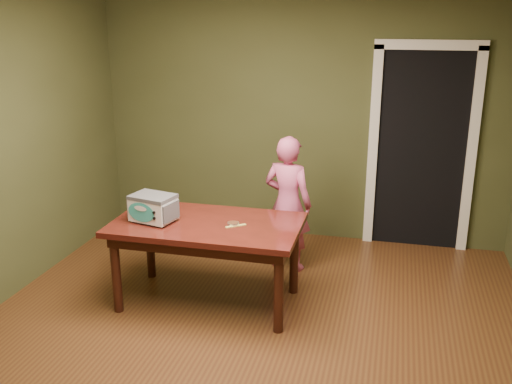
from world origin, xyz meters
TOP-DOWN VIEW (x-y plane):
  - floor at (0.00, 0.00)m, footprint 5.00×5.00m
  - room_shell at (0.00, 0.00)m, footprint 4.52×5.02m
  - doorway at (1.30, 2.78)m, footprint 1.10×0.66m
  - dining_table at (-0.48, 0.69)m, footprint 1.60×0.91m
  - toy_oven at (-0.93, 0.60)m, footprint 0.42×0.33m
  - baking_pan at (-0.25, 0.68)m, footprint 0.10×0.10m
  - spatula at (-0.22, 0.65)m, footprint 0.16×0.13m
  - child at (0.05, 1.56)m, footprint 0.55×0.43m

SIDE VIEW (x-z plane):
  - floor at x=0.00m, z-range 0.00..0.00m
  - dining_table at x=-0.48m, z-range 0.28..1.03m
  - child at x=0.05m, z-range 0.00..1.35m
  - spatula at x=-0.22m, z-range 0.75..0.76m
  - baking_pan at x=-0.25m, z-range 0.75..0.77m
  - toy_oven at x=-0.93m, z-range 0.76..0.99m
  - doorway at x=1.30m, z-range -0.07..2.18m
  - room_shell at x=0.00m, z-range 0.40..3.01m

